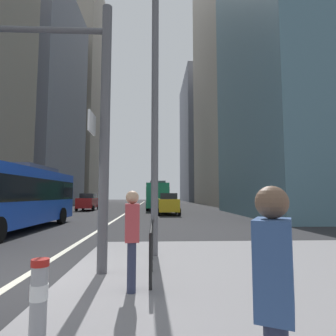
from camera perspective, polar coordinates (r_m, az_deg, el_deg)
name	(u,v)px	position (r m, az deg, el deg)	size (l,w,h in m)	color
ground_plane	(124,214)	(26.42, -8.93, -9.27)	(160.00, 160.00, 0.00)	#28282B
median_island	(299,290)	(6.08, 24.93, -21.49)	(9.00, 10.00, 0.15)	gray
lane_centre_line	(133,209)	(36.36, -7.18, -8.21)	(0.20, 80.00, 0.01)	beige
office_tower_left_mid	(40,98)	(51.63, -24.52, 12.82)	(10.24, 19.65, 35.07)	slate
office_tower_left_far	(78,94)	(74.24, -17.69, 14.16)	(10.63, 18.64, 52.70)	gray
office_tower_right_near	(308,36)	(31.73, 26.44, 22.83)	(13.34, 16.98, 33.07)	slate
office_tower_right_mid	(230,73)	(57.54, 12.51, 18.32)	(10.75, 24.97, 49.68)	gray
office_tower_right_far	(204,140)	(82.76, 7.35, 5.71)	(12.16, 24.32, 35.41)	slate
city_bus_blue_oncoming	(14,194)	(15.99, -28.68, -4.65)	(2.80, 10.99, 3.40)	blue
city_bus_red_receding	(158,194)	(35.85, -2.03, -5.36)	(2.81, 11.21, 3.40)	#198456
city_bus_red_distant	(157,195)	(57.76, -2.32, -5.38)	(2.74, 11.79, 3.40)	#198456
car_oncoming_mid	(88,202)	(34.12, -15.85, -6.58)	(2.06, 4.40, 1.94)	maroon
car_receding_near	(168,204)	(26.10, -0.01, -7.21)	(2.10, 4.54, 1.94)	gold
traffic_signal_gantry	(27,93)	(7.19, -26.62, 13.49)	(5.30, 0.65, 6.00)	#515156
street_lamp_post	(155,75)	(8.66, -2.63, 18.26)	(5.50, 0.32, 8.00)	#56565B
bollard_left	(39,298)	(3.71, -24.67, -22.77)	(0.20, 0.20, 0.94)	#99999E
pedestrian_railing	(152,235)	(6.91, -3.29, -13.36)	(0.06, 3.52, 0.98)	black
pedestrian_walking	(275,298)	(2.23, 20.82, -23.38)	(0.39, 0.45, 1.72)	#2D334C
pedestrian_far	(132,234)	(5.12, -7.32, -13.19)	(0.28, 0.41, 1.73)	#2D334C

